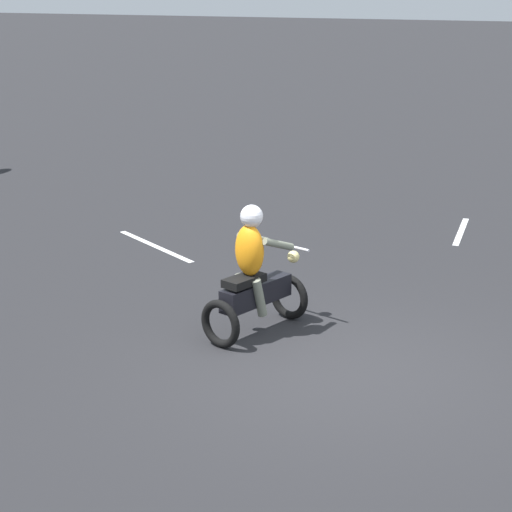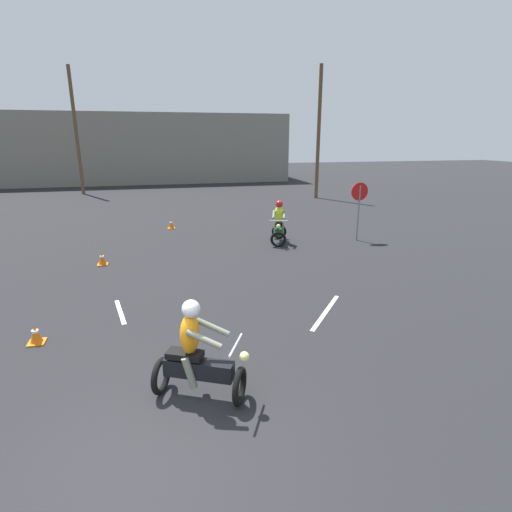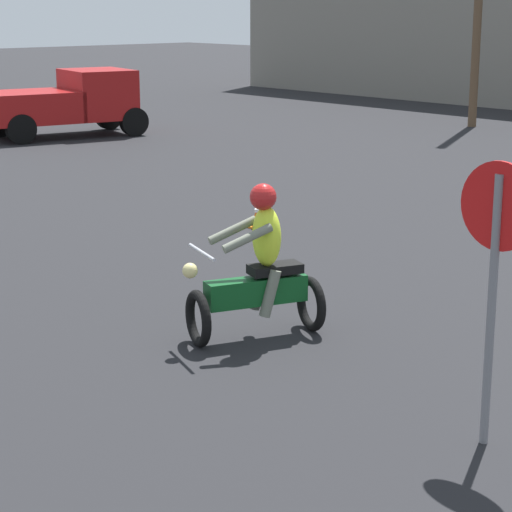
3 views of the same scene
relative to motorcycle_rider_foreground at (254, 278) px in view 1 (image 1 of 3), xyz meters
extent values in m
plane|color=black|center=(-0.86, -1.28, -0.73)|extent=(120.00, 120.00, 0.00)
torus|color=black|center=(0.61, -0.30, -0.43)|extent=(0.36, 0.58, 0.60)
torus|color=black|center=(-0.55, 0.27, -0.43)|extent=(0.36, 0.58, 0.60)
cube|color=black|center=(0.03, -0.02, -0.21)|extent=(1.09, 0.70, 0.28)
cube|color=black|center=(-0.17, 0.08, 0.01)|extent=(0.62, 0.48, 0.10)
cylinder|color=silver|center=(0.57, -0.28, 0.27)|extent=(0.34, 0.64, 0.04)
sphere|color=#F2E08C|center=(0.69, -0.34, 0.09)|extent=(0.21, 0.21, 0.16)
ellipsoid|color=orange|center=(-0.08, 0.04, 0.37)|extent=(0.43, 0.48, 0.64)
cylinder|color=slate|center=(0.10, -0.27, 0.42)|extent=(0.53, 0.32, 0.27)
cylinder|color=slate|center=(0.28, 0.08, 0.42)|extent=(0.53, 0.32, 0.27)
cylinder|color=slate|center=(-0.12, -0.10, -0.21)|extent=(0.27, 0.22, 0.51)
cylinder|color=slate|center=(0.00, 0.15, -0.21)|extent=(0.27, 0.22, 0.51)
sphere|color=silver|center=(-0.04, 0.02, 0.79)|extent=(0.37, 0.37, 0.28)
cube|color=silver|center=(5.43, -2.20, -0.72)|extent=(1.76, 0.16, 0.01)
cube|color=silver|center=(3.27, 2.53, -0.72)|extent=(1.44, 1.75, 0.01)
camera|label=1|loc=(-11.24, -3.00, 3.86)|focal=70.00mm
camera|label=2|loc=(-0.40, -5.51, 3.23)|focal=28.00mm
camera|label=3|loc=(11.58, 2.33, 2.73)|focal=70.00mm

